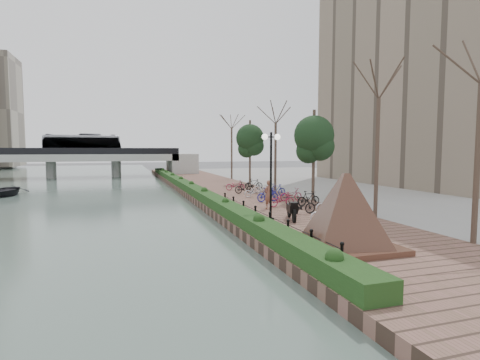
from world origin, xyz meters
name	(u,v)px	position (x,y,z in m)	size (l,w,h in m)	color
ground	(249,246)	(0.00, 0.00, 0.00)	(220.00, 220.00, 0.00)	#59595B
river_water	(14,194)	(-15.00, 25.00, 0.01)	(30.00, 130.00, 0.02)	#4B5E57
promenade	(228,193)	(4.00, 17.50, 0.25)	(8.00, 75.00, 0.50)	brown
inland_pavement	(376,187)	(20.00, 17.50, 0.25)	(24.00, 75.00, 0.50)	gray
hedge	(186,185)	(0.60, 20.00, 0.80)	(1.10, 56.00, 0.60)	#193212
chain_fence	(262,217)	(1.40, 2.00, 0.85)	(0.10, 14.10, 0.70)	black
granite_monument	(345,210)	(2.74, -3.12, 1.92)	(5.26, 5.26, 2.81)	#42251C
lamppost	(271,156)	(2.23, 2.97, 3.82)	(1.02, 0.32, 4.57)	black
motorcycle	(292,209)	(3.27, 2.62, 1.07)	(0.57, 1.83, 1.15)	black
pedestrian	(268,194)	(3.49, 6.43, 1.39)	(0.65, 0.43, 1.78)	brown
bicycle_parking	(279,195)	(5.49, 9.34, 0.97)	(2.40, 17.32, 1.00)	silver
street_trees	(291,156)	(8.00, 12.68, 3.69)	(3.20, 37.12, 6.80)	#3C2D24
apartment_tower	(426,19)	(26.00, 18.00, 18.00)	(12.00, 24.00, 35.00)	gray
bridge	(57,155)	(-14.08, 45.00, 3.37)	(36.00, 10.77, 6.50)	#A7A7A2
boat	(5,190)	(-15.24, 23.30, 0.49)	(3.24, 4.53, 0.94)	black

